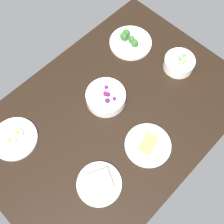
{
  "coord_description": "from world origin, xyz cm",
  "views": [
    {
      "loc": [
        38.0,
        37.22,
        116.82
      ],
      "look_at": [
        0.0,
        0.0,
        6.0
      ],
      "focal_mm": 45.53,
      "sensor_mm": 36.0,
      "label": 1
    }
  ],
  "objects_px": {
    "plate_sandwich": "(99,184)",
    "plate_broccoli": "(130,42)",
    "plate_cheese": "(148,145)",
    "bowl_peas": "(179,63)",
    "plate_eggs": "(14,138)",
    "bowl_berries": "(106,97)"
  },
  "relations": [
    {
      "from": "plate_sandwich",
      "to": "plate_broccoli",
      "type": "bearing_deg",
      "value": -146.98
    },
    {
      "from": "plate_cheese",
      "to": "plate_sandwich",
      "type": "xyz_separation_m",
      "value": [
        0.26,
        -0.03,
        0.01
      ]
    },
    {
      "from": "bowl_peas",
      "to": "plate_broccoli",
      "type": "distance_m",
      "value": 0.26
    },
    {
      "from": "bowl_peas",
      "to": "plate_eggs",
      "type": "height_order",
      "value": "bowl_peas"
    },
    {
      "from": "plate_cheese",
      "to": "bowl_berries",
      "type": "bearing_deg",
      "value": -95.86
    },
    {
      "from": "plate_eggs",
      "to": "plate_sandwich",
      "type": "xyz_separation_m",
      "value": [
        -0.12,
        0.39,
        0.01
      ]
    },
    {
      "from": "plate_eggs",
      "to": "bowl_peas",
      "type": "bearing_deg",
      "value": 161.33
    },
    {
      "from": "plate_broccoli",
      "to": "bowl_berries",
      "type": "bearing_deg",
      "value": 24.34
    },
    {
      "from": "bowl_berries",
      "to": "bowl_peas",
      "type": "bearing_deg",
      "value": 162.43
    },
    {
      "from": "bowl_peas",
      "to": "plate_sandwich",
      "type": "bearing_deg",
      "value": 11.17
    },
    {
      "from": "plate_sandwich",
      "to": "plate_cheese",
      "type": "bearing_deg",
      "value": 173.19
    },
    {
      "from": "bowl_peas",
      "to": "plate_cheese",
      "type": "distance_m",
      "value": 0.43
    },
    {
      "from": "bowl_berries",
      "to": "plate_eggs",
      "type": "bearing_deg",
      "value": -19.68
    },
    {
      "from": "bowl_berries",
      "to": "plate_eggs",
      "type": "height_order",
      "value": "bowl_berries"
    },
    {
      "from": "bowl_berries",
      "to": "plate_cheese",
      "type": "distance_m",
      "value": 0.28
    },
    {
      "from": "bowl_peas",
      "to": "plate_cheese",
      "type": "bearing_deg",
      "value": 21.86
    },
    {
      "from": "plate_eggs",
      "to": "plate_cheese",
      "type": "height_order",
      "value": "plate_eggs"
    },
    {
      "from": "plate_eggs",
      "to": "plate_broccoli",
      "type": "bearing_deg",
      "value": 179.76
    },
    {
      "from": "plate_eggs",
      "to": "plate_cheese",
      "type": "distance_m",
      "value": 0.56
    },
    {
      "from": "plate_broccoli",
      "to": "plate_sandwich",
      "type": "bearing_deg",
      "value": 33.02
    },
    {
      "from": "plate_eggs",
      "to": "plate_broccoli",
      "type": "relative_size",
      "value": 0.93
    },
    {
      "from": "plate_cheese",
      "to": "plate_broccoli",
      "type": "xyz_separation_m",
      "value": [
        -0.34,
        -0.42,
        0.01
      ]
    }
  ]
}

